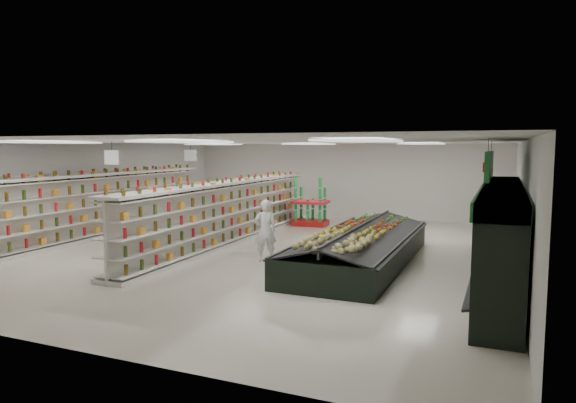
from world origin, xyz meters
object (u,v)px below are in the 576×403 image
at_px(gondola_left, 83,210).
at_px(produce_island, 361,246).
at_px(shopper_background, 220,205).
at_px(shopper_main, 265,231).
at_px(soda_endcap, 310,204).
at_px(gondola_center, 229,214).

distance_m(gondola_left, produce_island, 9.32).
bearing_deg(shopper_background, shopper_main, -130.54).
bearing_deg(soda_endcap, shopper_background, -147.20).
relative_size(gondola_center, shopper_main, 6.84).
distance_m(produce_island, shopper_background, 7.46).
bearing_deg(gondola_left, soda_endcap, 43.57).
xyz_separation_m(gondola_left, soda_endcap, (5.79, 5.82, -0.16)).
bearing_deg(soda_endcap, shopper_main, -80.20).
xyz_separation_m(produce_island, soda_endcap, (-3.51, 5.63, 0.38)).
bearing_deg(produce_island, gondola_center, 164.76).
distance_m(gondola_center, shopper_background, 3.05).
relative_size(gondola_left, gondola_center, 1.11).
bearing_deg(shopper_main, gondola_left, -39.99).
distance_m(shopper_main, shopper_background, 6.08).
distance_m(soda_endcap, shopper_main, 6.53).
distance_m(gondola_left, shopper_background, 4.85).
bearing_deg(gondola_center, gondola_left, -163.66).
height_order(gondola_center, produce_island, gondola_center).
bearing_deg(shopper_main, shopper_background, -83.12).
height_order(gondola_left, shopper_main, gondola_left).
relative_size(gondola_left, soda_endcap, 7.25).
relative_size(gondola_center, produce_island, 1.66).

